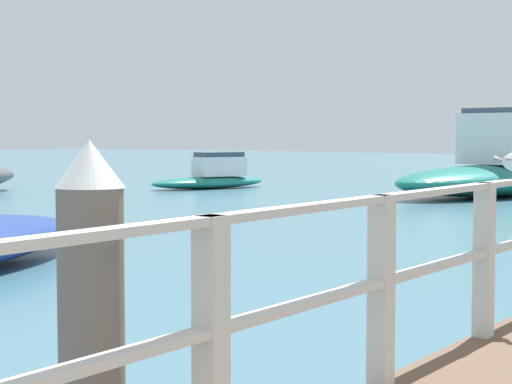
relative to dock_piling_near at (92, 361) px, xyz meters
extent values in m
cube|color=beige|center=(0.38, 0.33, 0.06)|extent=(0.12, 0.12, 1.09)
cube|color=beige|center=(0.38, 1.89, 0.06)|extent=(0.12, 0.12, 1.09)
cube|color=beige|center=(0.38, 3.46, 0.06)|extent=(0.12, 0.12, 1.09)
cone|color=white|center=(0.00, 0.00, 0.83)|extent=(0.29, 0.29, 0.20)
cone|color=#939399|center=(0.22, 4.18, 0.74)|extent=(0.09, 0.09, 0.07)
ellipsoid|color=#197266|center=(-16.57, 22.02, -0.74)|extent=(2.73, 4.58, 0.41)
cube|color=white|center=(-16.42, 22.44, -0.20)|extent=(1.39, 1.94, 0.66)
cube|color=#334756|center=(-16.42, 22.44, 0.21)|extent=(1.28, 1.76, 0.16)
ellipsoid|color=#197266|center=(-7.19, 24.40, -0.47)|extent=(5.28, 9.46, 0.96)
camera|label=1|loc=(2.75, -2.72, 0.96)|focal=64.59mm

